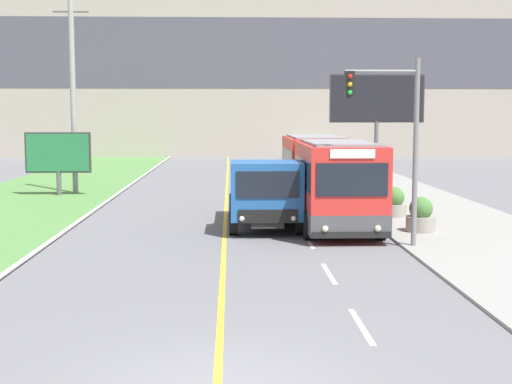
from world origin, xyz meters
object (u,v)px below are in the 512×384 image
object	(u,v)px
city_bus	(325,178)
traffic_light_mast	(395,128)
utility_pole_far	(73,90)
planter_round_third	(378,192)
billboard_small	(58,154)
planter_round_near	(421,216)
planter_round_second	(394,203)
dump_truck	(265,195)
billboard_large	(377,102)

from	to	relation	value
city_bus	traffic_light_mast	size ratio (longest dim) A/B	2.17
utility_pole_far	planter_round_third	bearing A→B (deg)	-21.06
utility_pole_far	traffic_light_mast	size ratio (longest dim) A/B	1.82
utility_pole_far	billboard_small	bearing A→B (deg)	-118.61
billboard_small	planter_round_near	distance (m)	19.50
planter_round_near	planter_round_second	xyz separation A→B (m)	(-0.08, 3.75, -0.02)
dump_truck	planter_round_third	xyz separation A→B (m)	(5.39, 6.47, -0.62)
traffic_light_mast	utility_pole_far	bearing A→B (deg)	129.70
billboard_large	traffic_light_mast	bearing A→B (deg)	-100.12
city_bus	planter_round_second	bearing A→B (deg)	-2.55
planter_round_second	traffic_light_mast	bearing A→B (deg)	-103.22
dump_truck	utility_pole_far	distance (m)	15.82
billboard_small	planter_round_second	size ratio (longest dim) A/B	2.79
utility_pole_far	city_bus	bearing A→B (deg)	-38.14
city_bus	planter_round_second	world-z (taller)	city_bus
dump_truck	utility_pole_far	bearing A→B (deg)	127.49
city_bus	billboard_small	distance (m)	14.90
billboard_large	planter_round_near	xyz separation A→B (m)	(-2.12, -18.06, -4.24)
dump_truck	city_bus	bearing A→B (deg)	48.29
billboard_large	dump_truck	bearing A→B (deg)	-113.65
dump_truck	planter_round_third	bearing A→B (deg)	50.20
city_bus	planter_round_near	xyz separation A→B (m)	(2.80, -3.88, -1.00)
billboard_small	dump_truck	bearing A→B (deg)	-48.14
traffic_light_mast	billboard_large	distance (m)	20.99
utility_pole_far	planter_round_second	bearing A→B (deg)	-32.88
dump_truck	billboard_small	size ratio (longest dim) A/B	1.88
utility_pole_far	planter_round_near	xyz separation A→B (m)	(14.64, -13.17, -4.72)
utility_pole_far	traffic_light_mast	distance (m)	20.53
traffic_light_mast	planter_round_near	distance (m)	4.31
city_bus	billboard_large	distance (m)	15.36
city_bus	planter_round_near	size ratio (longest dim) A/B	10.47
utility_pole_far	planter_round_third	distance (m)	16.43
utility_pole_far	planter_round_second	size ratio (longest dim) A/B	9.01
utility_pole_far	planter_round_near	bearing A→B (deg)	-41.98
planter_round_second	planter_round_third	distance (m)	3.76
planter_round_second	planter_round_third	xyz separation A→B (m)	(0.14, 3.75, 0.05)
planter_round_second	planter_round_third	size ratio (longest dim) A/B	0.90
city_bus	planter_round_second	distance (m)	2.91
dump_truck	billboard_small	xyz separation A→B (m)	(-9.90, 11.05, 0.85)
utility_pole_far	billboard_small	distance (m)	3.45
planter_round_second	planter_round_third	world-z (taller)	planter_round_third
planter_round_near	traffic_light_mast	bearing A→B (deg)	-121.24
utility_pole_far	traffic_light_mast	xyz separation A→B (m)	(13.07, -15.75, -1.64)
billboard_large	planter_round_second	bearing A→B (deg)	-98.73
planter_round_third	traffic_light_mast	bearing A→B (deg)	-99.15
utility_pole_far	planter_round_second	xyz separation A→B (m)	(14.56, -9.41, -4.74)
traffic_light_mast	planter_round_third	distance (m)	10.66
utility_pole_far	planter_round_near	world-z (taller)	utility_pole_far
billboard_small	planter_round_second	bearing A→B (deg)	-28.79
utility_pole_far	planter_round_second	world-z (taller)	utility_pole_far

